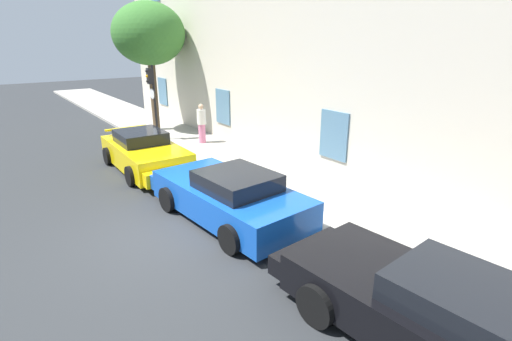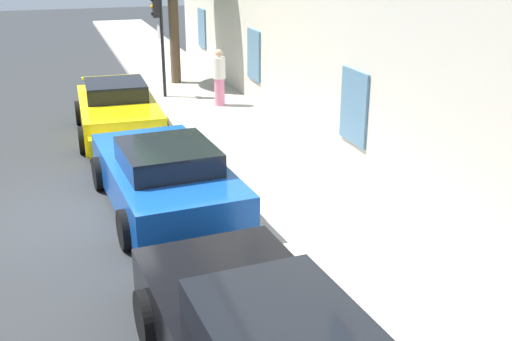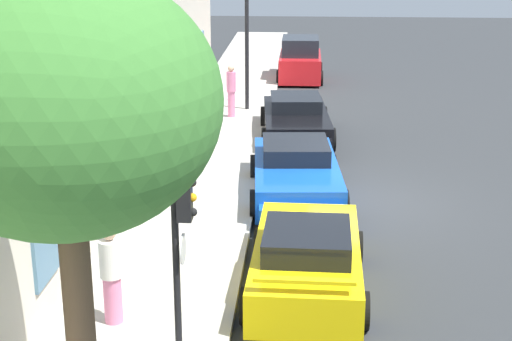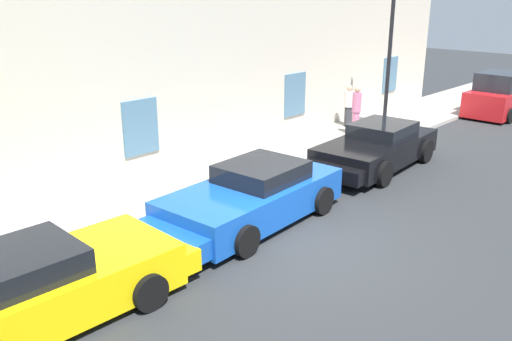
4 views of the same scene
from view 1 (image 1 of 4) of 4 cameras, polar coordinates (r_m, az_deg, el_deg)
name	(u,v)px [view 1 (image 1 of 4)]	position (r m, az deg, el deg)	size (l,w,h in m)	color
ground_plane	(170,232)	(9.56, -12.67, -8.99)	(80.00, 80.00, 0.00)	#2B2D30
sidewalk	(296,192)	(11.55, 5.99, -3.20)	(60.00, 3.06, 0.14)	#A8A399
sportscar_red_lead	(147,154)	(13.94, -16.01, 2.33)	(4.72, 2.21, 1.34)	yellow
sportscar_yellow_flank	(225,195)	(9.95, -4.62, -3.60)	(5.07, 2.47, 1.33)	#144CB2
sportscar_white_middle	(423,306)	(6.61, 23.63, -18.03)	(5.06, 2.41, 1.31)	black
tree_near_kerb	(149,34)	(19.41, -15.72, 18.99)	(3.33, 3.33, 5.95)	brown
traffic_light	(152,90)	(17.36, -15.26, 11.55)	(0.44, 0.36, 3.25)	black
pedestrian_strolling	(202,123)	(16.70, -8.12, 6.99)	(0.48, 0.48, 1.68)	pink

